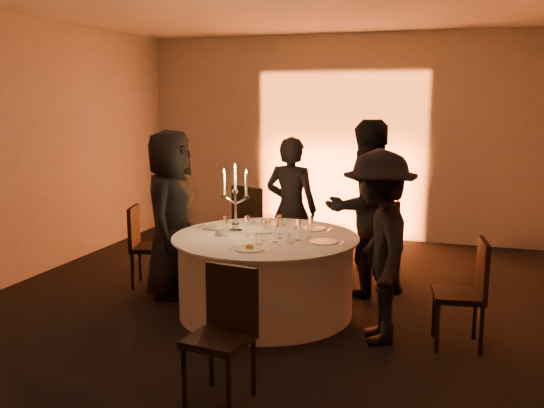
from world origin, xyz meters
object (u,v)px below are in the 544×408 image
(chair_front, at_px, (224,325))
(guest_left, at_px, (171,214))
(guest_right, at_px, (378,247))
(chair_right, at_px, (468,287))
(candelabra, at_px, (235,208))
(chair_left, at_px, (144,241))
(chair_back_right, at_px, (379,234))
(guest_back_right, at_px, (365,208))
(coffee_cup, at_px, (219,233))
(banquet_table, at_px, (266,275))
(chair_back_left, at_px, (254,223))
(guest_back_left, at_px, (291,209))

(chair_front, bearing_deg, guest_left, 134.48)
(guest_right, bearing_deg, chair_right, 80.50)
(chair_front, relative_size, candelabra, 1.36)
(chair_left, xyz_separation_m, chair_back_right, (2.45, 1.16, 0.01))
(guest_left, distance_m, guest_back_right, 2.04)
(chair_front, distance_m, coffee_cup, 1.74)
(chair_front, bearing_deg, chair_right, 49.97)
(banquet_table, relative_size, candelabra, 2.63)
(chair_back_right, relative_size, candelabra, 1.33)
(chair_front, bearing_deg, candelabra, 117.20)
(chair_front, bearing_deg, chair_back_left, 114.24)
(chair_front, bearing_deg, chair_back_right, 87.67)
(chair_back_left, height_order, guest_right, guest_right)
(chair_left, relative_size, chair_back_left, 0.86)
(guest_left, distance_m, candelabra, 0.80)
(chair_right, bearing_deg, candelabra, -106.53)
(chair_back_left, distance_m, coffee_cup, 1.44)
(banquet_table, relative_size, guest_back_left, 1.09)
(chair_front, bearing_deg, banquet_table, 107.21)
(guest_back_right, bearing_deg, banquet_table, 5.96)
(guest_back_right, height_order, coffee_cup, guest_back_right)
(guest_back_left, relative_size, guest_right, 1.00)
(chair_back_right, relative_size, chair_right, 0.98)
(chair_back_left, distance_m, chair_right, 2.91)
(chair_back_right, height_order, guest_left, guest_left)
(chair_back_left, relative_size, guest_back_right, 0.56)
(banquet_table, distance_m, chair_back_left, 1.44)
(banquet_table, bearing_deg, coffee_cup, -165.13)
(chair_back_left, xyz_separation_m, chair_front, (0.85, -2.98, -0.07))
(guest_back_left, height_order, guest_right, guest_right)
(guest_back_right, xyz_separation_m, candelabra, (-1.15, -0.81, 0.08))
(guest_back_left, bearing_deg, coffee_cup, 77.85)
(chair_front, xyz_separation_m, coffee_cup, (-0.70, 1.57, 0.28))
(chair_right, height_order, guest_back_right, guest_back_right)
(chair_left, height_order, chair_back_right, chair_back_right)
(chair_left, bearing_deg, guest_left, -131.23)
(chair_front, height_order, guest_back_right, guest_back_right)
(chair_left, xyz_separation_m, chair_back_left, (0.99, 0.88, 0.09))
(chair_left, height_order, guest_back_right, guest_back_right)
(chair_back_right, relative_size, chair_front, 0.98)
(chair_back_left, bearing_deg, chair_right, 169.79)
(chair_left, distance_m, guest_left, 0.63)
(banquet_table, relative_size, chair_left, 2.00)
(chair_right, relative_size, coffee_cup, 8.42)
(chair_back_right, distance_m, chair_front, 3.31)
(guest_left, bearing_deg, guest_back_right, -80.58)
(chair_back_left, relative_size, guest_back_left, 0.64)
(guest_back_left, bearing_deg, banquet_table, 97.59)
(chair_back_right, relative_size, guest_back_left, 0.55)
(chair_left, distance_m, chair_right, 3.51)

